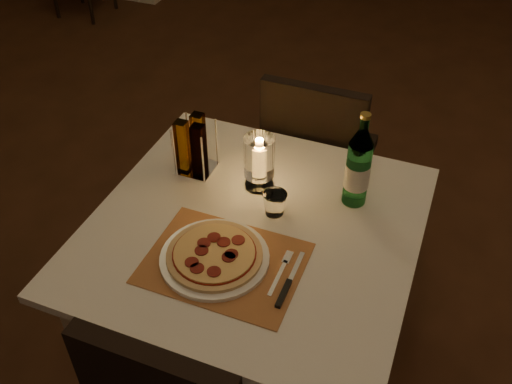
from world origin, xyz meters
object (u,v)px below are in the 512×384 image
at_px(main_table, 254,300).
at_px(tumbler, 275,204).
at_px(chair_far, 316,149).
at_px(plate, 215,258).
at_px(pizza, 214,254).
at_px(water_bottle, 358,168).
at_px(hurricane_candle, 259,159).

relative_size(main_table, tumbler, 12.83).
xyz_separation_m(chair_far, plate, (-0.05, -0.89, 0.20)).
relative_size(main_table, pizza, 3.57).
xyz_separation_m(water_bottle, hurricane_candle, (-0.31, -0.04, -0.02)).
bearing_deg(hurricane_candle, tumbler, -48.72).
bearing_deg(hurricane_candle, water_bottle, 7.54).
height_order(chair_far, hurricane_candle, hurricane_candle).
height_order(pizza, water_bottle, water_bottle).
bearing_deg(water_bottle, chair_far, 118.16).
height_order(main_table, water_bottle, water_bottle).
distance_m(plate, water_bottle, 0.53).
xyz_separation_m(main_table, water_bottle, (0.26, 0.23, 0.50)).
height_order(tumbler, water_bottle, water_bottle).
relative_size(pizza, water_bottle, 0.84).
relative_size(tumbler, hurricane_candle, 0.40).
bearing_deg(main_table, tumbler, 62.47).
xyz_separation_m(pizza, water_bottle, (0.31, 0.41, 0.11)).
bearing_deg(tumbler, hurricane_candle, 131.28).
xyz_separation_m(chair_far, hurricane_candle, (-0.05, -0.53, 0.30)).
bearing_deg(chair_far, pizza, -93.19).
bearing_deg(main_table, hurricane_candle, 106.34).
distance_m(main_table, plate, 0.42).
xyz_separation_m(main_table, tumbler, (0.04, 0.08, 0.40)).
height_order(chair_far, water_bottle, water_bottle).
distance_m(main_table, hurricane_candle, 0.52).
bearing_deg(pizza, main_table, 74.52).
relative_size(water_bottle, hurricane_candle, 1.72).
xyz_separation_m(main_table, chair_far, (-0.00, 0.71, 0.18)).
bearing_deg(hurricane_candle, pizza, -89.26).
height_order(plate, water_bottle, water_bottle).
bearing_deg(pizza, water_bottle, 52.77).
height_order(plate, pizza, pizza).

